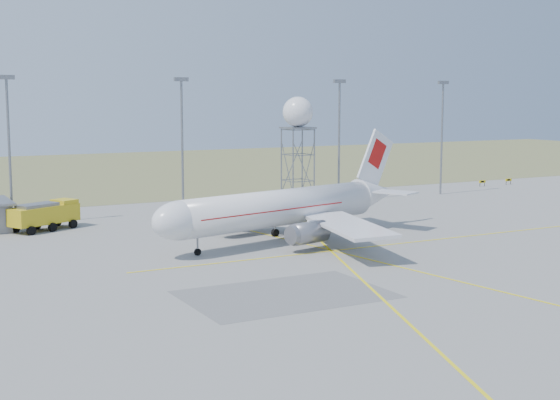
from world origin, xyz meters
TOP-DOWN VIEW (x-y plane):
  - grass_strip at (0.00, 140.00)m, footprint 400.00×120.00m
  - mast_a at (-35.00, 66.00)m, footprint 2.20×0.50m
  - mast_b at (-10.00, 66.00)m, footprint 2.20×0.50m
  - mast_c at (18.00, 66.00)m, footprint 2.20×0.50m
  - mast_d at (40.00, 66.00)m, footprint 2.20×0.50m
  - taxi_sign_near at (55.60, 72.00)m, footprint 1.60×0.17m
  - taxi_sign_far at (62.60, 72.00)m, footprint 1.60×0.17m
  - airliner_main at (-7.89, 38.01)m, footprint 38.74×36.91m
  - radar_tower at (9.26, 64.61)m, footprint 4.88×4.88m
  - fire_truck at (-31.66, 60.12)m, footprint 9.89×7.03m

SIDE VIEW (x-z plane):
  - grass_strip at x=0.00m, z-range 0.00..0.03m
  - taxi_sign_near at x=55.60m, z-range 0.29..1.49m
  - taxi_sign_far at x=62.60m, z-range 0.29..1.49m
  - fire_truck at x=-31.66m, z-range -0.08..3.71m
  - airliner_main at x=-7.89m, z-range -2.57..10.72m
  - radar_tower at x=9.26m, z-range 1.08..18.74m
  - mast_a at x=-35.00m, z-range 1.82..22.32m
  - mast_b at x=-10.00m, z-range 1.82..22.32m
  - mast_c at x=18.00m, z-range 1.82..22.32m
  - mast_d at x=40.00m, z-range 1.82..22.32m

